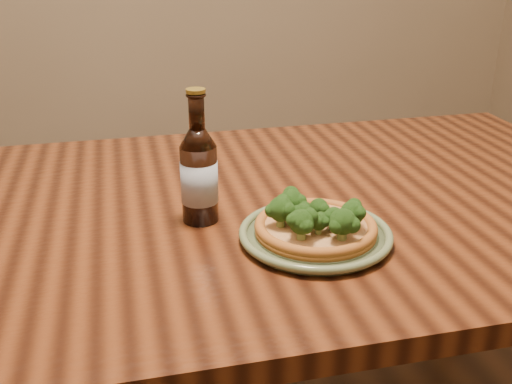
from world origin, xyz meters
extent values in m
cube|color=#4D2410|center=(0.00, 0.10, 0.73)|extent=(1.60, 0.90, 0.04)
cylinder|color=#4D2410|center=(0.73, 0.48, 0.35)|extent=(0.07, 0.07, 0.71)
cylinder|color=#5A6848|center=(0.08, -0.07, 0.76)|extent=(0.23, 0.23, 0.01)
torus|color=#5A6848|center=(0.08, -0.07, 0.76)|extent=(0.25, 0.25, 0.01)
torus|color=#5A6848|center=(0.08, -0.07, 0.76)|extent=(0.20, 0.20, 0.01)
cylinder|color=#965821|center=(0.08, -0.07, 0.77)|extent=(0.20, 0.20, 0.01)
torus|color=#965821|center=(0.08, -0.07, 0.78)|extent=(0.20, 0.20, 0.02)
cylinder|color=beige|center=(0.08, -0.07, 0.78)|extent=(0.17, 0.17, 0.01)
sphere|color=#2D5A1C|center=(0.04, -0.12, 0.81)|extent=(0.05, 0.05, 0.04)
sphere|color=#2D5A1C|center=(0.10, -0.13, 0.81)|extent=(0.06, 0.06, 0.04)
sphere|color=#2D5A1C|center=(0.13, -0.10, 0.81)|extent=(0.05, 0.05, 0.04)
sphere|color=#2D5A1C|center=(0.05, -0.08, 0.80)|extent=(0.05, 0.05, 0.03)
sphere|color=#2D5A1C|center=(0.09, -0.06, 0.80)|extent=(0.04, 0.04, 0.03)
sphere|color=#2D5A1C|center=(0.10, -0.10, 0.80)|extent=(0.04, 0.04, 0.03)
sphere|color=#2D5A1C|center=(0.02, -0.07, 0.81)|extent=(0.04, 0.04, 0.04)
sphere|color=#2D5A1C|center=(0.04, -0.04, 0.81)|extent=(0.04, 0.04, 0.04)
sphere|color=#2D5A1C|center=(0.07, -0.11, 0.80)|extent=(0.04, 0.04, 0.03)
cylinder|color=black|center=(-0.09, 0.05, 0.82)|extent=(0.06, 0.06, 0.14)
cone|color=black|center=(-0.09, 0.05, 0.90)|extent=(0.06, 0.06, 0.03)
cylinder|color=black|center=(-0.09, 0.05, 0.95)|extent=(0.03, 0.03, 0.06)
torus|color=black|center=(-0.09, 0.05, 0.97)|extent=(0.03, 0.03, 0.01)
cylinder|color=#A58C33|center=(-0.09, 0.05, 0.98)|extent=(0.03, 0.03, 0.01)
cylinder|color=#9BA8BB|center=(-0.09, 0.05, 0.82)|extent=(0.06, 0.06, 0.07)
camera|label=1|loc=(-0.22, -0.90, 1.21)|focal=42.00mm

